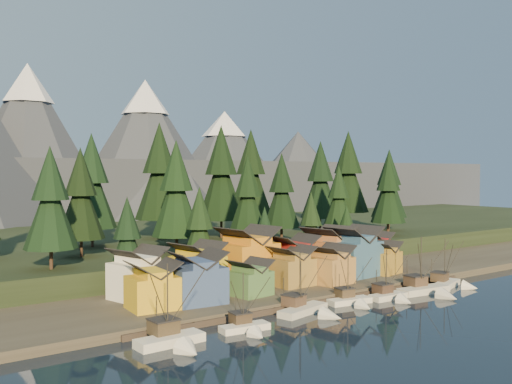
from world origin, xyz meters
TOP-DOWN VIEW (x-y plane):
  - ground at (0.00, 0.00)m, footprint 500.00×500.00m
  - shore_strip at (0.00, 40.00)m, footprint 400.00×50.00m
  - hillside at (0.00, 90.00)m, footprint 420.00×100.00m
  - dock at (0.00, 16.50)m, footprint 80.00×4.00m
  - mountain_ridge at (-4.20, 213.59)m, footprint 560.00×190.00m
  - boat_0 at (-34.94, 8.34)m, footprint 10.32×11.20m
  - boat_1 at (-22.42, 8.16)m, footprint 8.33×8.89m
  - boat_2 at (-7.64, 10.67)m, footprint 11.48×12.06m
  - boat_3 at (3.67, 11.31)m, footprint 9.07×9.62m
  - boat_4 at (12.56, 9.67)m, footprint 8.27×8.95m
  - boat_5 at (22.42, 8.59)m, footprint 12.29×13.18m
  - boat_6 at (32.50, 10.22)m, footprint 9.47×10.05m
  - house_front_0 at (-30.07, 24.79)m, footprint 8.66×8.26m
  - house_front_1 at (-21.93, 24.24)m, footprint 9.58×9.26m
  - house_front_2 at (-10.76, 23.77)m, footprint 7.68×7.73m
  - house_front_3 at (1.44, 26.22)m, footprint 8.05×7.69m
  - house_front_4 at (9.42, 23.41)m, footprint 8.57×9.10m
  - house_front_5 at (19.58, 26.52)m, footprint 11.07×10.20m
  - house_front_6 at (27.03, 24.64)m, footprint 8.44×8.13m
  - house_back_0 at (-28.90, 33.48)m, footprint 10.23×9.98m
  - house_back_1 at (-16.98, 32.31)m, footprint 9.72×9.81m
  - house_back_2 at (-3.50, 34.80)m, footprint 11.84×11.05m
  - house_back_3 at (6.91, 32.08)m, footprint 9.47×8.51m
  - house_back_4 at (16.88, 31.77)m, footprint 11.19×10.88m
  - house_back_5 at (31.49, 31.50)m, footprint 8.31×8.39m
  - tree_hill_2 at (-40.00, 48.00)m, footprint 10.13×10.13m
  - tree_hill_3 at (-30.00, 60.00)m, footprint 10.26×10.26m
  - tree_hill_4 at (-22.00, 75.00)m, footprint 12.10×12.10m
  - tree_hill_5 at (-12.00, 50.00)m, footprint 11.03×11.03m
  - tree_hill_6 at (-4.00, 65.00)m, footprint 10.56×10.56m
  - tree_hill_7 at (6.00, 48.00)m, footprint 9.71×9.71m
  - tree_hill_8 at (14.00, 72.00)m, footprint 13.60×13.60m
  - tree_hill_9 at (22.00, 55.00)m, footprint 10.13×10.13m
  - tree_hill_10 at (30.00, 80.00)m, footprint 13.64×13.64m
  - tree_hill_11 at (38.00, 50.00)m, footprint 8.76×8.76m
  - tree_hill_12 at (46.00, 66.00)m, footprint 12.03×12.03m
  - tree_hill_13 at (56.00, 48.00)m, footprint 10.06×10.06m
  - tree_hill_14 at (64.00, 72.00)m, footprint 13.81×13.81m
  - tree_hill_15 at (0.00, 82.00)m, footprint 13.92×13.92m
  - tree_hill_17 at (68.00, 58.00)m, footprint 11.06×11.06m
  - tree_shore_0 at (-28.00, 40.00)m, footprint 7.89×7.89m
  - tree_shore_1 at (-12.00, 40.00)m, footprint 8.59×8.59m
  - tree_shore_2 at (5.00, 40.00)m, footprint 6.56×6.56m
  - tree_shore_3 at (19.00, 40.00)m, footprint 7.84×7.84m
  - tree_shore_4 at (31.00, 40.00)m, footprint 6.31×6.31m

SIDE VIEW (x-z plane):
  - ground at x=0.00m, z-range 0.00..0.00m
  - dock at x=0.00m, z-range 0.00..1.00m
  - shore_strip at x=0.00m, z-range 0.00..1.50m
  - boat_1 at x=-22.42m, z-range -3.04..6.96m
  - boat_3 at x=3.67m, z-range -3.20..7.20m
  - boat_2 at x=-7.64m, z-range -3.74..7.99m
  - boat_4 at x=12.56m, z-range -3.20..7.55m
  - boat_6 at x=32.50m, z-range -3.44..7.98m
  - boat_5 at x=22.42m, z-range -4.06..8.67m
  - boat_0 at x=-34.94m, z-range -3.89..8.95m
  - hillside at x=0.00m, z-range 0.00..6.00m
  - house_front_2 at x=-10.76m, z-range 1.67..8.32m
  - house_front_6 at x=27.03m, z-range 1.68..8.89m
  - house_front_4 at x=9.42m, z-range 1.70..9.55m
  - house_front_3 at x=1.44m, z-range 1.70..9.68m
  - house_front_0 at x=-30.07m, z-range 1.70..9.71m
  - house_back_5 at x=31.49m, z-range 1.71..10.20m
  - house_front_1 at x=-21.93m, z-range 1.73..10.89m
  - house_back_0 at x=-28.90m, z-range 1.73..11.03m
  - house_back_3 at x=6.91m, z-range 1.74..11.04m
  - house_back_1 at x=-16.98m, z-range 1.74..11.25m
  - house_back_4 at x=16.88m, z-range 1.77..12.37m
  - house_front_5 at x=19.58m, z-range 1.78..12.67m
  - house_back_2 at x=-3.50m, z-range 1.79..13.31m
  - tree_shore_4 at x=31.00m, z-range 2.17..16.87m
  - tree_shore_2 at x=5.00m, z-range 2.20..17.49m
  - tree_shore_3 at x=19.00m, z-range 2.35..20.61m
  - tree_shore_0 at x=-28.00m, z-range 2.35..20.72m
  - tree_shore_1 at x=-12.00m, z-range 2.43..22.45m
  - tree_hill_11 at x=38.00m, z-range 6.95..27.35m
  - tree_hill_7 at x=6.00m, z-range 7.05..29.68m
  - tree_hill_13 at x=56.00m, z-range 7.09..30.54m
  - tree_hill_2 at x=-40.00m, z-range 7.10..30.69m
  - tree_hill_9 at x=22.00m, z-range 7.10..30.70m
  - tree_hill_3 at x=-30.00m, z-range 7.11..31.02m
  - tree_hill_6 at x=-4.00m, z-range 7.15..31.75m
  - tree_hill_5 at x=-12.00m, z-range 7.20..32.90m
  - tree_hill_17 at x=68.00m, z-range 7.20..32.98m
  - tree_hill_12 at x=46.00m, z-range 7.31..35.34m
  - tree_hill_4 at x=-22.00m, z-range 7.32..35.51m
  - tree_hill_8 at x=14.00m, z-range 7.48..39.17m
  - tree_hill_10 at x=30.00m, z-range 7.49..39.25m
  - tree_hill_14 at x=64.00m, z-range 7.51..39.69m
  - tree_hill_15 at x=0.00m, z-range 7.52..39.94m
  - mountain_ridge at x=-4.20m, z-range -18.94..71.06m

